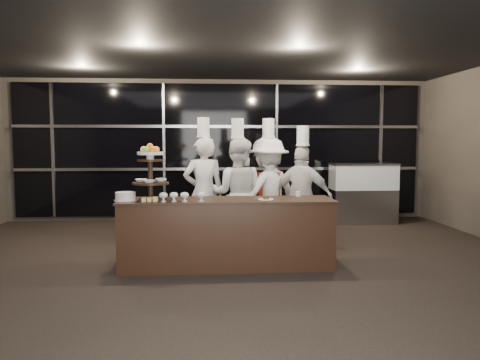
{
  "coord_description": "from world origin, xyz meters",
  "views": [
    {
      "loc": [
        -0.3,
        -5.08,
        1.69
      ],
      "look_at": [
        0.16,
        1.4,
        1.15
      ],
      "focal_mm": 35.0,
      "sensor_mm": 36.0,
      "label": 1
    }
  ],
  "objects": [
    {
      "name": "room",
      "position": [
        0.0,
        0.0,
        1.5
      ],
      "size": [
        10.0,
        10.0,
        10.0
      ],
      "color": "black",
      "rests_on": "ground"
    },
    {
      "name": "window_wall",
      "position": [
        0.0,
        4.94,
        1.5
      ],
      "size": [
        8.6,
        0.1,
        2.8
      ],
      "color": "black",
      "rests_on": "ground"
    },
    {
      "name": "buffet_counter",
      "position": [
        -0.04,
        1.1,
        0.47
      ],
      "size": [
        2.84,
        0.74,
        0.92
      ],
      "color": "black",
      "rests_on": "ground"
    },
    {
      "name": "display_stand",
      "position": [
        -1.04,
        1.1,
        1.34
      ],
      "size": [
        0.48,
        0.48,
        0.74
      ],
      "color": "black",
      "rests_on": "buffet_counter"
    },
    {
      "name": "compotes",
      "position": [
        -0.63,
        0.88,
        1.0
      ],
      "size": [
        0.59,
        0.11,
        0.12
      ],
      "color": "silver",
      "rests_on": "buffet_counter"
    },
    {
      "name": "layer_cake",
      "position": [
        -1.36,
        1.05,
        0.97
      ],
      "size": [
        0.3,
        0.3,
        0.11
      ],
      "color": "white",
      "rests_on": "buffet_counter"
    },
    {
      "name": "pastry_squares",
      "position": [
        -1.03,
        0.93,
        0.95
      ],
      "size": [
        0.2,
        0.12,
        0.05
      ],
      "color": "#D3C167",
      "rests_on": "buffet_counter"
    },
    {
      "name": "small_plate",
      "position": [
        0.48,
        1.0,
        0.94
      ],
      "size": [
        0.2,
        0.2,
        0.05
      ],
      "color": "white",
      "rests_on": "buffet_counter"
    },
    {
      "name": "chef_cup",
      "position": [
        0.98,
        1.35,
        0.96
      ],
      "size": [
        0.08,
        0.08,
        0.07
      ],
      "primitive_type": "cylinder",
      "color": "white",
      "rests_on": "buffet_counter"
    },
    {
      "name": "display_case",
      "position": [
        2.91,
        4.3,
        0.69
      ],
      "size": [
        1.32,
        0.58,
        1.24
      ],
      "color": "#A5A5AA",
      "rests_on": "ground"
    },
    {
      "name": "chef_a",
      "position": [
        -0.35,
        2.24,
        0.9
      ],
      "size": [
        0.68,
        0.49,
        2.06
      ],
      "color": "silver",
      "rests_on": "ground"
    },
    {
      "name": "chef_b",
      "position": [
        0.18,
        2.12,
        0.88
      ],
      "size": [
        0.97,
        0.84,
        2.04
      ],
      "color": "white",
      "rests_on": "ground"
    },
    {
      "name": "chef_c",
      "position": [
        0.68,
        2.32,
        0.88
      ],
      "size": [
        1.3,
        1.17,
        2.05
      ],
      "color": "white",
      "rests_on": "ground"
    },
    {
      "name": "chef_d",
      "position": [
        1.18,
        2.04,
        0.83
      ],
      "size": [
        1.03,
        0.78,
        1.93
      ],
      "color": "white",
      "rests_on": "ground"
    }
  ]
}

